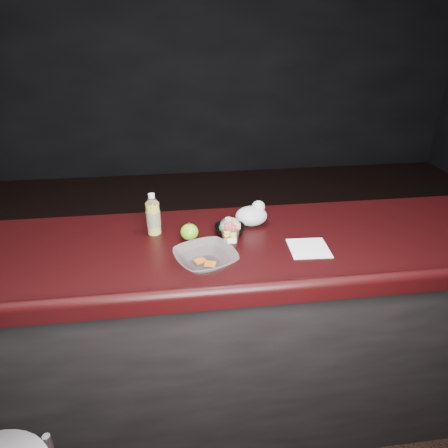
{
  "coord_description": "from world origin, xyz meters",
  "views": [
    {
      "loc": [
        -0.16,
        -1.15,
        1.87
      ],
      "look_at": [
        0.03,
        0.33,
        1.1
      ],
      "focal_mm": 32.0,
      "sensor_mm": 36.0,
      "label": 1
    }
  ],
  "objects_px": {
    "green_apple": "(189,232)",
    "snack_bowl": "(229,229)",
    "lemonade_bottle": "(153,217)",
    "takeout_bowl": "(206,259)",
    "fruit_cup": "(230,232)"
  },
  "relations": [
    {
      "from": "snack_bowl",
      "to": "takeout_bowl",
      "type": "bearing_deg",
      "value": -118.17
    },
    {
      "from": "fruit_cup",
      "to": "snack_bowl",
      "type": "relative_size",
      "value": 0.78
    },
    {
      "from": "lemonade_bottle",
      "to": "snack_bowl",
      "type": "height_order",
      "value": "lemonade_bottle"
    },
    {
      "from": "takeout_bowl",
      "to": "snack_bowl",
      "type": "bearing_deg",
      "value": 61.83
    },
    {
      "from": "fruit_cup",
      "to": "snack_bowl",
      "type": "bearing_deg",
      "value": 84.49
    },
    {
      "from": "lemonade_bottle",
      "to": "fruit_cup",
      "type": "relative_size",
      "value": 1.54
    },
    {
      "from": "lemonade_bottle",
      "to": "fruit_cup",
      "type": "distance_m",
      "value": 0.35
    },
    {
      "from": "lemonade_bottle",
      "to": "snack_bowl",
      "type": "relative_size",
      "value": 1.2
    },
    {
      "from": "fruit_cup",
      "to": "green_apple",
      "type": "relative_size",
      "value": 1.52
    },
    {
      "from": "green_apple",
      "to": "snack_bowl",
      "type": "bearing_deg",
      "value": 8.06
    },
    {
      "from": "fruit_cup",
      "to": "takeout_bowl",
      "type": "distance_m",
      "value": 0.19
    },
    {
      "from": "lemonade_bottle",
      "to": "green_apple",
      "type": "distance_m",
      "value": 0.18
    },
    {
      "from": "green_apple",
      "to": "snack_bowl",
      "type": "distance_m",
      "value": 0.18
    },
    {
      "from": "fruit_cup",
      "to": "takeout_bowl",
      "type": "relative_size",
      "value": 0.41
    },
    {
      "from": "lemonade_bottle",
      "to": "takeout_bowl",
      "type": "xyz_separation_m",
      "value": [
        0.2,
        -0.29,
        -0.05
      ]
    }
  ]
}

